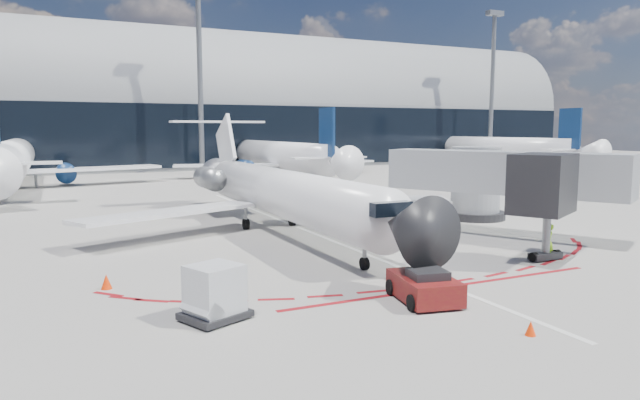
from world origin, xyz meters
name	(u,v)px	position (x,y,z in m)	size (l,w,h in m)	color
ground	(320,236)	(0.00, 0.00, 0.00)	(260.00, 260.00, 0.00)	gray
apron_centerline	(306,230)	(0.00, 2.00, 0.01)	(0.25, 40.00, 0.01)	silver
apron_stop_bar	(449,287)	(0.00, -11.50, 0.01)	(14.00, 0.25, 0.01)	maroon
terminal_building	(143,113)	(0.00, 64.97, 8.52)	(150.00, 24.15, 24.00)	gray
jet_bridge	(494,180)	(9.79, -3.01, 3.01)	(10.03, 15.20, 4.90)	#9A9DA2
light_mast_centre	(200,80)	(5.00, 48.00, 12.50)	(0.70, 0.70, 25.00)	slate
light_mast_east	(492,90)	(55.00, 48.00, 12.50)	(0.70, 0.70, 25.00)	slate
regional_jet	(277,191)	(-1.61, 2.46, 2.37)	(23.02, 28.39, 7.11)	white
pushback_tug	(424,287)	(-1.91, -12.60, 0.52)	(2.37, 4.60, 1.17)	#600D12
ramp_worker	(549,242)	(7.00, -9.75, 0.83)	(0.60, 0.40, 1.65)	#95EA18
uld_container	(215,293)	(-9.03, -11.43, 0.87)	(2.35, 2.20, 1.76)	black
safety_cone_left	(106,282)	(-11.81, -6.27, 0.28)	(0.41, 0.41, 0.57)	#FF3505
safety_cone_right	(531,328)	(-1.10, -16.69, 0.22)	(0.32, 0.32, 0.44)	#FF3505
bg_airliner_1	(8,132)	(-17.24, 37.53, 5.64)	(34.85, 36.90, 11.27)	white
bg_airliner_2	(280,136)	(13.07, 39.55, 5.13)	(31.72, 33.59, 10.26)	white
bg_airliner_3	(495,132)	(51.06, 42.50, 5.51)	(34.04, 36.04, 11.01)	white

